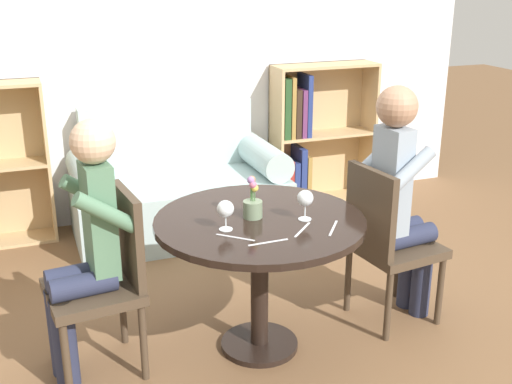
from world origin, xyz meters
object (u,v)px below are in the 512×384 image
Objects in this scene: person_left at (85,246)px; person_right at (401,198)px; wine_glass_right at (305,199)px; bookshelf_right at (308,137)px; wine_glass_left at (225,210)px; chair_left at (107,275)px; chair_right at (386,239)px; flower_vase at (253,204)px; couch at (178,191)px.

person_left is 1.64m from person_right.
bookshelf_right is at bearing 64.29° from wine_glass_right.
wine_glass_left is at bearing 177.92° from wine_glass_right.
wine_glass_right is (1.02, -0.18, 0.16)m from person_left.
wine_glass_right is at bearing -2.08° from wine_glass_left.
chair_left is at bearing 80.24° from person_right.
chair_right is at bearing 10.67° from wine_glass_right.
wine_glass_right is at bearing -115.71° from bookshelf_right.
wine_glass_right is 0.72× the size of flower_vase.
person_right is (0.08, 0.02, 0.21)m from chair_right.
bookshelf_right is 1.95m from person_right.
person_right is (0.82, -1.64, 0.40)m from couch.
wine_glass_right is at bearing -27.56° from flower_vase.
person_left is at bearing 165.37° from wine_glass_left.
wine_glass_right is at bearing 74.05° from person_left.
person_left is at bearing 170.15° from wine_glass_right.
person_right reaches higher than chair_right.
wine_glass_left is (-0.20, -1.74, 0.51)m from couch.
bookshelf_right reaches higher than wine_glass_left.
chair_left is 6.02× the size of wine_glass_right.
flower_vase is at bearing 30.93° from wine_glass_left.
chair_right is 0.23m from person_right.
person_left is (-1.56, 0.08, 0.17)m from chair_right.
flower_vase is (-1.20, -1.91, 0.24)m from bookshelf_right.
person_right is (1.64, -0.06, 0.04)m from person_left.
bookshelf_right is 2.45m from wine_glass_left.
wine_glass_left is (0.62, -0.16, 0.15)m from person_left.
person_right reaches higher than flower_vase.
wine_glass_right is (0.20, -1.76, 0.51)m from couch.
person_right is at bearing -85.05° from chair_right.
bookshelf_right is 0.91× the size of person_left.
couch is at bearing 19.51° from person_right.
bookshelf_right is at bearing -17.62° from person_right.
person_left is (-0.09, -0.02, 0.17)m from chair_left.
bookshelf_right is at bearing 12.88° from couch.
chair_left and chair_right have the same top height.
couch is 1.15× the size of person_right.
wine_glass_right is at bearing 93.68° from chair_right.
chair_left is 1.47m from chair_right.
wine_glass_left is (-1.01, -0.10, 0.11)m from person_right.
wine_glass_left is at bearing 69.27° from person_left.
couch is 1.68× the size of chair_left.
person_right reaches higher than chair_left.
chair_left is at bearing 161.58° from wine_glass_left.
chair_left is 4.35× the size of flower_vase.
couch reaches higher than chair_left.
person_left is 1.05m from wine_glass_right.
chair_right is at bearing -102.90° from bookshelf_right.
wine_glass_left is 0.40m from wine_glass_right.
bookshelf_right reaches higher than flower_vase.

